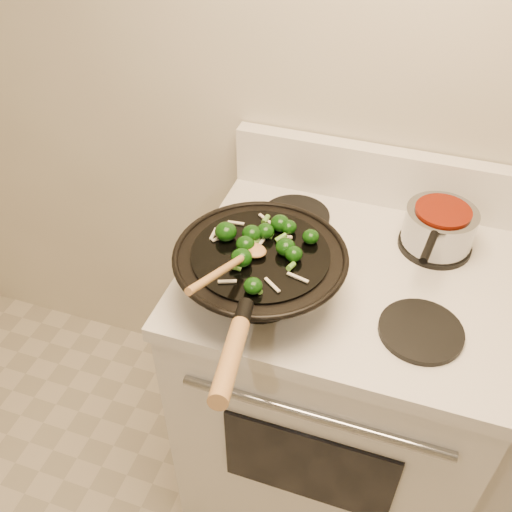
% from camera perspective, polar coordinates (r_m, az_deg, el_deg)
% --- Properties ---
extents(stove, '(0.78, 0.67, 1.08)m').
position_cam_1_polar(stove, '(1.72, 7.83, -12.30)').
color(stove, white).
rests_on(stove, ground).
extents(wok, '(0.38, 0.63, 0.21)m').
position_cam_1_polar(wok, '(1.25, 0.40, -1.55)').
color(wok, black).
rests_on(wok, stove).
extents(stirfry, '(0.24, 0.26, 0.04)m').
position_cam_1_polar(stirfry, '(1.22, 0.68, 1.42)').
color(stirfry, '#0C3308').
rests_on(stirfry, wok).
extents(wooden_spoon, '(0.08, 0.27, 0.11)m').
position_cam_1_polar(wooden_spoon, '(1.14, -1.98, -0.50)').
color(wooden_spoon, '#AA7843').
rests_on(wooden_spoon, wok).
extents(saucepan, '(0.17, 0.28, 0.10)m').
position_cam_1_polar(saucepan, '(1.46, 17.84, 2.80)').
color(saucepan, '#95989D').
rests_on(saucepan, stove).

